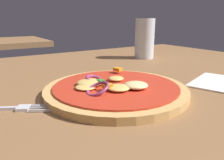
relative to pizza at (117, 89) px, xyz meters
The scene contains 4 objects.
dining_table 0.03m from the pizza, 104.46° to the right, with size 1.31×1.07×0.03m.
pizza is the anchor object (origin of this frame).
beer_glass 0.39m from the pizza, 41.64° to the left, with size 0.07×0.07×0.13m.
napkin 0.23m from the pizza, 18.39° to the right, with size 0.16×0.15×0.00m.
Camera 1 is at (-0.22, -0.31, 0.17)m, focal length 35.21 mm.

